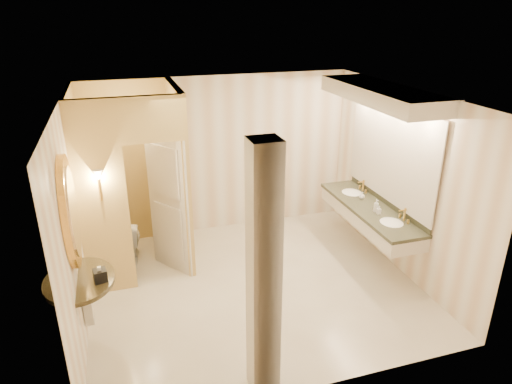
# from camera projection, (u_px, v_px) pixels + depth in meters

# --- Properties ---
(floor) EXTENTS (4.50, 4.50, 0.00)m
(floor) POSITION_uv_depth(u_px,v_px,m) (254.00, 285.00, 6.56)
(floor) COLOR beige
(floor) RESTS_ON ground
(ceiling) EXTENTS (4.50, 4.50, 0.00)m
(ceiling) POSITION_uv_depth(u_px,v_px,m) (254.00, 97.00, 5.53)
(ceiling) COLOR white
(ceiling) RESTS_ON wall_back
(wall_back) EXTENTS (4.50, 0.02, 2.70)m
(wall_back) POSITION_uv_depth(u_px,v_px,m) (220.00, 155.00, 7.81)
(wall_back) COLOR #F0E4D0
(wall_back) RESTS_ON floor
(wall_front) EXTENTS (4.50, 0.02, 2.70)m
(wall_front) POSITION_uv_depth(u_px,v_px,m) (316.00, 279.00, 4.28)
(wall_front) COLOR #F0E4D0
(wall_front) RESTS_ON floor
(wall_left) EXTENTS (0.02, 4.00, 2.70)m
(wall_left) POSITION_uv_depth(u_px,v_px,m) (74.00, 221.00, 5.43)
(wall_left) COLOR #F0E4D0
(wall_left) RESTS_ON floor
(wall_right) EXTENTS (0.02, 4.00, 2.70)m
(wall_right) POSITION_uv_depth(u_px,v_px,m) (401.00, 181.00, 6.66)
(wall_right) COLOR #F0E4D0
(wall_right) RESTS_ON floor
(toilet_closet) EXTENTS (1.50, 1.55, 2.70)m
(toilet_closet) POSITION_uv_depth(u_px,v_px,m) (160.00, 181.00, 6.58)
(toilet_closet) COLOR #E4C777
(toilet_closet) RESTS_ON floor
(wall_sconce) EXTENTS (0.14, 0.14, 0.42)m
(wall_sconce) POSITION_uv_depth(u_px,v_px,m) (98.00, 176.00, 5.76)
(wall_sconce) COLOR gold
(wall_sconce) RESTS_ON toilet_closet
(vanity) EXTENTS (0.75, 2.37, 2.09)m
(vanity) POSITION_uv_depth(u_px,v_px,m) (377.00, 159.00, 6.72)
(vanity) COLOR beige
(vanity) RESTS_ON floor
(console_shelf) EXTENTS (0.97, 0.97, 1.94)m
(console_shelf) POSITION_uv_depth(u_px,v_px,m) (74.00, 242.00, 4.97)
(console_shelf) COLOR black
(console_shelf) RESTS_ON floor
(pillar) EXTENTS (0.28, 0.28, 2.70)m
(pillar) POSITION_uv_depth(u_px,v_px,m) (264.00, 276.00, 4.33)
(pillar) COLOR beige
(pillar) RESTS_ON floor
(tissue_box) EXTENTS (0.16, 0.16, 0.14)m
(tissue_box) POSITION_uv_depth(u_px,v_px,m) (100.00, 275.00, 5.08)
(tissue_box) COLOR black
(tissue_box) RESTS_ON console_shelf
(toilet) EXTENTS (0.51, 0.77, 0.73)m
(toilet) POSITION_uv_depth(u_px,v_px,m) (127.00, 240.00, 7.06)
(toilet) COLOR white
(toilet) RESTS_ON floor
(soap_bottle_a) EXTENTS (0.06, 0.06, 0.12)m
(soap_bottle_a) POSITION_uv_depth(u_px,v_px,m) (379.00, 210.00, 6.72)
(soap_bottle_a) COLOR beige
(soap_bottle_a) RESTS_ON vanity
(soap_bottle_b) EXTENTS (0.11, 0.11, 0.11)m
(soap_bottle_b) POSITION_uv_depth(u_px,v_px,m) (362.00, 195.00, 7.25)
(soap_bottle_b) COLOR silver
(soap_bottle_b) RESTS_ON vanity
(soap_bottle_c) EXTENTS (0.09, 0.09, 0.19)m
(soap_bottle_c) POSITION_uv_depth(u_px,v_px,m) (376.00, 206.00, 6.77)
(soap_bottle_c) COLOR #C6B28C
(soap_bottle_c) RESTS_ON vanity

